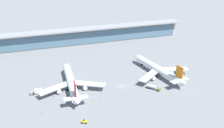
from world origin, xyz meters
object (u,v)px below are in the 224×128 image
object	(u,v)px
airliner_left_stand	(71,83)
airliner_centre_stand	(159,69)
safety_cone_bravo	(93,101)
safety_cone_delta	(61,104)
safety_cone_alpha	(70,103)
service_truck_mid_apron_grey	(37,91)
safety_cone_echo	(101,98)
service_truck_near_nose_yellow	(84,122)
service_truck_under_wing_olive	(153,87)
safety_cone_charlie	(42,113)

from	to	relation	value
airliner_left_stand	airliner_centre_stand	distance (m)	61.75
safety_cone_bravo	safety_cone_delta	distance (m)	18.17
safety_cone_alpha	safety_cone_delta	bearing A→B (deg)	-177.17
service_truck_mid_apron_grey	safety_cone_bravo	size ratio (longest dim) A/B	10.48
safety_cone_echo	safety_cone_bravo	bearing A→B (deg)	-165.00
service_truck_near_nose_yellow	service_truck_under_wing_olive	world-z (taller)	service_truck_under_wing_olive
service_truck_under_wing_olive	safety_cone_echo	distance (m)	34.69
airliner_left_stand	safety_cone_echo	xyz separation A→B (m)	(14.61, -16.89, -4.34)
service_truck_mid_apron_grey	service_truck_near_nose_yellow	bearing A→B (deg)	-60.66
airliner_left_stand	service_truck_mid_apron_grey	xyz separation A→B (m)	(-21.13, 0.64, -2.97)
airliner_centre_stand	service_truck_near_nose_yellow	bearing A→B (deg)	-148.91
safety_cone_charlie	safety_cone_delta	xyz separation A→B (m)	(11.10, 5.34, 0.00)
safety_cone_charlie	service_truck_near_nose_yellow	bearing A→B (deg)	-37.32
service_truck_near_nose_yellow	service_truck_mid_apron_grey	size ratio (longest dim) A/B	0.45
service_truck_near_nose_yellow	safety_cone_delta	size ratio (longest dim) A/B	4.75
airliner_centre_stand	service_truck_mid_apron_grey	xyz separation A→B (m)	(-82.88, 0.62, -2.97)
safety_cone_alpha	safety_cone_bravo	bearing A→B (deg)	-8.44
safety_cone_alpha	safety_cone_echo	distance (m)	18.14
service_truck_mid_apron_grey	safety_cone_alpha	xyz separation A→B (m)	(17.61, -17.01, -1.37)
airliner_left_stand	safety_cone_bravo	bearing A→B (deg)	-62.82
safety_cone_bravo	safety_cone_echo	bearing A→B (deg)	15.00
service_truck_under_wing_olive	service_truck_mid_apron_grey	world-z (taller)	service_truck_mid_apron_grey
airliner_left_stand	safety_cone_alpha	distance (m)	17.30
safety_cone_delta	safety_cone_echo	world-z (taller)	same
service_truck_mid_apron_grey	safety_cone_delta	bearing A→B (deg)	-54.26
airliner_centre_stand	airliner_left_stand	bearing A→B (deg)	-179.98
service_truck_under_wing_olive	airliner_centre_stand	bearing A→B (deg)	53.51
service_truck_mid_apron_grey	safety_cone_echo	world-z (taller)	service_truck_mid_apron_grey
safety_cone_alpha	safety_cone_charlie	size ratio (longest dim) A/B	1.00
safety_cone_charlie	service_truck_mid_apron_grey	bearing A→B (deg)	93.36
safety_cone_alpha	safety_cone_echo	size ratio (longest dim) A/B	1.00
service_truck_under_wing_olive	safety_cone_delta	bearing A→B (deg)	179.79
service_truck_near_nose_yellow	service_truck_under_wing_olive	distance (m)	53.20
airliner_centre_stand	safety_cone_bravo	size ratio (longest dim) A/B	78.85
service_truck_under_wing_olive	safety_cone_delta	size ratio (longest dim) A/B	11.34
safety_cone_alpha	safety_cone_echo	world-z (taller)	same
safety_cone_charlie	safety_cone_echo	bearing A→B (deg)	8.40
airliner_left_stand	airliner_centre_stand	world-z (taller)	same
safety_cone_delta	safety_cone_charlie	bearing A→B (deg)	-154.31
service_truck_near_nose_yellow	airliner_left_stand	bearing A→B (deg)	90.17
safety_cone_charlie	safety_cone_echo	distance (m)	34.79
service_truck_mid_apron_grey	safety_cone_alpha	world-z (taller)	service_truck_mid_apron_grey
airliner_left_stand	safety_cone_alpha	xyz separation A→B (m)	(-3.52, -16.37, -4.34)
safety_cone_alpha	airliner_left_stand	bearing A→B (deg)	77.87
airliner_centre_stand	safety_cone_echo	xyz separation A→B (m)	(-47.14, -16.91, -4.34)
airliner_left_stand	safety_cone_bravo	world-z (taller)	airliner_left_stand
service_truck_under_wing_olive	safety_cone_charlie	size ratio (longest dim) A/B	11.34
safety_cone_alpha	safety_cone_echo	bearing A→B (deg)	-1.63
safety_cone_alpha	service_truck_near_nose_yellow	bearing A→B (deg)	-80.10
safety_cone_alpha	safety_cone_bravo	distance (m)	13.05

